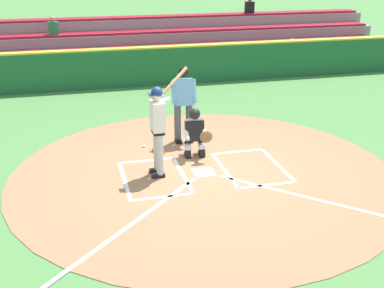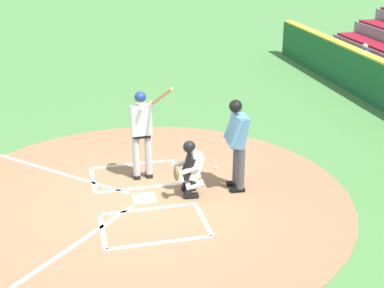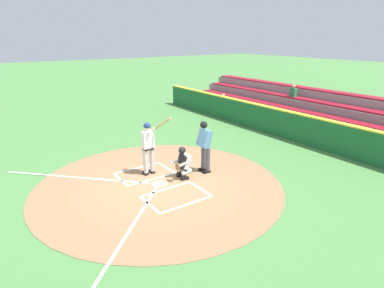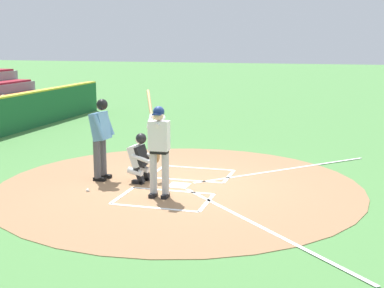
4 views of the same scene
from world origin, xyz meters
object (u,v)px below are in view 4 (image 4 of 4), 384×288
object	(u,v)px
plate_umpire	(101,134)
baseball	(88,190)
batter	(159,144)
catcher	(141,157)

from	to	relation	value
plate_umpire	baseball	xyz separation A→B (m)	(0.99, 0.13, -1.04)
batter	catcher	bearing A→B (deg)	-141.49
catcher	plate_umpire	distance (m)	1.06
catcher	plate_umpire	bearing A→B (deg)	-87.75
batter	catcher	size ratio (longest dim) A/B	1.88
batter	baseball	xyz separation A→B (m)	(0.07, -1.58, -1.06)
plate_umpire	batter	bearing A→B (deg)	61.58
batter	baseball	distance (m)	1.91
batter	baseball	world-z (taller)	batter
catcher	baseball	bearing A→B (deg)	-38.32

